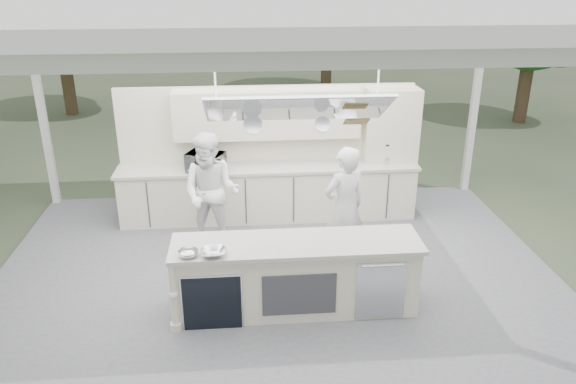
{
  "coord_description": "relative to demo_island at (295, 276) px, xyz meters",
  "views": [
    {
      "loc": [
        -0.43,
        -7.01,
        4.28
      ],
      "look_at": [
        0.2,
        0.4,
        1.2
      ],
      "focal_mm": 35.0,
      "sensor_mm": 36.0,
      "label": 1
    }
  ],
  "objects": [
    {
      "name": "ground",
      "position": [
        -0.18,
        0.91,
        -0.6
      ],
      "size": [
        90.0,
        90.0,
        0.0
      ],
      "primitive_type": "plane",
      "color": "#475239",
      "rests_on": "ground"
    },
    {
      "name": "stage_deck",
      "position": [
        -0.18,
        0.91,
        -0.54
      ],
      "size": [
        8.0,
        6.0,
        0.12
      ],
      "primitive_type": "cube",
      "color": "slate",
      "rests_on": "ground"
    },
    {
      "name": "tent",
      "position": [
        -0.18,
        0.9,
        3.11
      ],
      "size": [
        8.2,
        6.2,
        3.86
      ],
      "color": "white",
      "rests_on": "ground"
    },
    {
      "name": "demo_island",
      "position": [
        0.0,
        0.0,
        0.0
      ],
      "size": [
        3.1,
        0.79,
        0.95
      ],
      "color": "beige",
      "rests_on": "stage_deck"
    },
    {
      "name": "back_counter",
      "position": [
        -0.18,
        2.81,
        0.0
      ],
      "size": [
        5.08,
        0.72,
        0.95
      ],
      "color": "beige",
      "rests_on": "stage_deck"
    },
    {
      "name": "back_wall_unit",
      "position": [
        0.27,
        3.03,
        0.98
      ],
      "size": [
        5.05,
        0.48,
        2.25
      ],
      "color": "beige",
      "rests_on": "stage_deck"
    },
    {
      "name": "head_chef",
      "position": [
        0.8,
        1.07,
        0.43
      ],
      "size": [
        0.78,
        0.66,
        1.82
      ],
      "primitive_type": "imported",
      "rotation": [
        0.0,
        0.0,
        3.55
      ],
      "color": "silver",
      "rests_on": "stage_deck"
    },
    {
      "name": "sous_chef",
      "position": [
        -1.1,
        1.76,
        0.45
      ],
      "size": [
        1.06,
        0.92,
        1.85
      ],
      "primitive_type": "imported",
      "rotation": [
        0.0,
        0.0,
        -0.28
      ],
      "color": "white",
      "rests_on": "stage_deck"
    },
    {
      "name": "toaster_oven",
      "position": [
        -1.21,
        2.61,
        0.64
      ],
      "size": [
        0.7,
        0.59,
        0.32
      ],
      "primitive_type": "imported",
      "rotation": [
        0.0,
        0.0,
        -0.4
      ],
      "color": "silver",
      "rests_on": "back_counter"
    },
    {
      "name": "bowl_large",
      "position": [
        -0.99,
        -0.24,
        0.51
      ],
      "size": [
        0.32,
        0.32,
        0.07
      ],
      "primitive_type": "imported",
      "rotation": [
        0.0,
        0.0,
        0.06
      ],
      "color": "silver",
      "rests_on": "demo_island"
    },
    {
      "name": "bowl_small",
      "position": [
        -1.28,
        -0.24,
        0.51
      ],
      "size": [
        0.26,
        0.26,
        0.07
      ],
      "primitive_type": "imported",
      "rotation": [
        0.0,
        0.0,
        0.11
      ],
      "color": "silver",
      "rests_on": "demo_island"
    }
  ]
}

